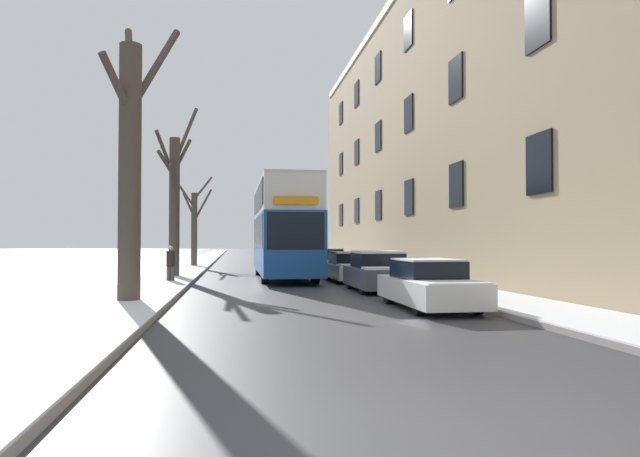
# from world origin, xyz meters

# --- Properties ---
(ground_plane) EXTENTS (320.00, 320.00, 0.00)m
(ground_plane) POSITION_xyz_m (0.00, 0.00, 0.00)
(ground_plane) COLOR #38383D
(sidewalk_left) EXTENTS (2.62, 130.00, 0.16)m
(sidewalk_left) POSITION_xyz_m (-5.29, 53.00, 0.08)
(sidewalk_left) COLOR gray
(sidewalk_left) RESTS_ON ground
(sidewalk_right) EXTENTS (2.62, 130.00, 0.16)m
(sidewalk_right) POSITION_xyz_m (5.29, 53.00, 0.08)
(sidewalk_right) COLOR gray
(sidewalk_right) RESTS_ON ground
(terrace_facade_right) EXTENTS (9.10, 50.19, 16.08)m
(terrace_facade_right) POSITION_xyz_m (11.10, 23.28, 8.04)
(terrace_facade_right) COLOR tan
(terrace_facade_right) RESTS_ON ground
(bare_tree_left_0) EXTENTS (1.95, 3.27, 8.50)m
(bare_tree_left_0) POSITION_xyz_m (-5.13, 11.78, 4.05)
(bare_tree_left_0) COLOR #4C4238
(bare_tree_left_0) RESTS_ON ground
(bare_tree_left_1) EXTENTS (1.92, 2.31, 8.56)m
(bare_tree_left_1) POSITION_xyz_m (-5.13, 23.48, 3.85)
(bare_tree_left_1) COLOR #4C4238
(bare_tree_left_1) RESTS_ON ground
(bare_tree_left_2) EXTENTS (2.61, 1.98, 6.51)m
(bare_tree_left_2) POSITION_xyz_m (-5.05, 35.88, 3.03)
(bare_tree_left_2) COLOR #4C4238
(bare_tree_left_2) RESTS_ON ground
(double_decker_bus) EXTENTS (2.53, 11.22, 4.62)m
(double_decker_bus) POSITION_xyz_m (0.12, 22.83, 2.61)
(double_decker_bus) COLOR #194C99
(double_decker_bus) RESTS_ON ground
(parked_car_0) EXTENTS (1.71, 4.43, 1.32)m
(parked_car_0) POSITION_xyz_m (2.91, 9.81, 0.62)
(parked_car_0) COLOR silver
(parked_car_0) RESTS_ON ground
(parked_car_1) EXTENTS (1.85, 3.97, 1.46)m
(parked_car_1) POSITION_xyz_m (2.91, 15.24, 0.68)
(parked_car_1) COLOR #474C56
(parked_car_1) RESTS_ON ground
(parked_car_2) EXTENTS (1.79, 4.55, 1.34)m
(parked_car_2) POSITION_xyz_m (2.91, 20.48, 0.63)
(parked_car_2) COLOR silver
(parked_car_2) RESTS_ON ground
(parked_car_3) EXTENTS (1.77, 3.95, 1.43)m
(parked_car_3) POSITION_xyz_m (2.91, 26.69, 0.65)
(parked_car_3) COLOR navy
(parked_car_3) RESTS_ON ground
(pedestrian_left_sidewalk) EXTENTS (0.35, 0.35, 1.61)m
(pedestrian_left_sidewalk) POSITION_xyz_m (-4.90, 19.86, 0.89)
(pedestrian_left_sidewalk) COLOR #4C4742
(pedestrian_left_sidewalk) RESTS_ON ground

